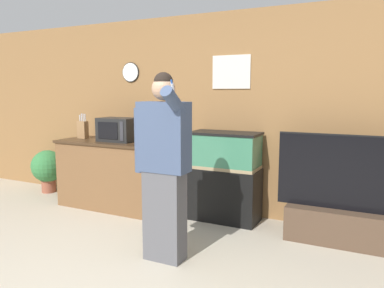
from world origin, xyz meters
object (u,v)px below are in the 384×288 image
(counter_island, at_px, (114,174))
(tv_on_stand, at_px, (346,213))
(microwave, at_px, (118,130))
(knife_block, at_px, (83,129))
(person_standing, at_px, (163,165))
(potted_plant, at_px, (48,167))
(aquarium_on_stand, at_px, (225,176))

(counter_island, bearing_deg, tv_on_stand, 0.57)
(microwave, bearing_deg, knife_block, 176.58)
(person_standing, height_order, potted_plant, person_standing)
(counter_island, bearing_deg, person_standing, -37.60)
(knife_block, height_order, tv_on_stand, knife_block)
(counter_island, bearing_deg, knife_block, 176.92)
(aquarium_on_stand, xyz_separation_m, person_standing, (-0.11, -1.31, 0.37))
(counter_island, xyz_separation_m, aquarium_on_stand, (1.58, 0.17, 0.09))
(tv_on_stand, height_order, person_standing, person_standing)
(aquarium_on_stand, bearing_deg, potted_plant, -179.49)
(counter_island, relative_size, knife_block, 4.40)
(aquarium_on_stand, xyz_separation_m, potted_plant, (-3.01, -0.03, -0.16))
(potted_plant, bearing_deg, person_standing, -23.83)
(potted_plant, bearing_deg, counter_island, -5.90)
(knife_block, bearing_deg, potted_plant, 172.31)
(person_standing, bearing_deg, potted_plant, 156.17)
(tv_on_stand, bearing_deg, aquarium_on_stand, 174.21)
(counter_island, distance_m, knife_block, 0.82)
(counter_island, xyz_separation_m, tv_on_stand, (3.00, 0.03, -0.13))
(potted_plant, bearing_deg, knife_block, -7.69)
(knife_block, relative_size, person_standing, 0.20)
(person_standing, bearing_deg, microwave, 140.69)
(microwave, height_order, tv_on_stand, microwave)
(microwave, relative_size, aquarium_on_stand, 0.46)
(microwave, relative_size, tv_on_stand, 0.35)
(knife_block, bearing_deg, counter_island, -3.08)
(microwave, distance_m, knife_block, 0.66)
(aquarium_on_stand, height_order, potted_plant, aquarium_on_stand)
(aquarium_on_stand, bearing_deg, person_standing, -94.91)
(person_standing, bearing_deg, aquarium_on_stand, 85.09)
(knife_block, bearing_deg, tv_on_stand, -0.00)
(aquarium_on_stand, bearing_deg, microwave, -172.96)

